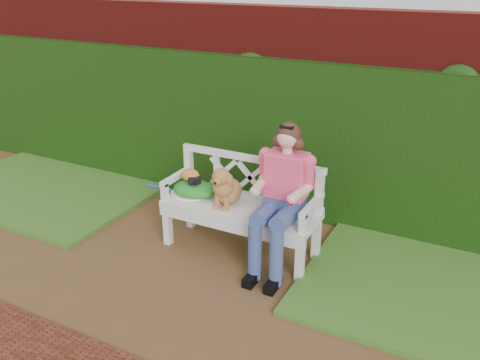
% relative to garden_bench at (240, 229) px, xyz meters
% --- Properties ---
extents(ground, '(60.00, 60.00, 0.00)m').
position_rel_garden_bench_xyz_m(ground, '(-0.40, -0.68, -0.24)').
color(ground, brown).
extents(brick_wall, '(10.00, 0.30, 2.20)m').
position_rel_garden_bench_xyz_m(brick_wall, '(-0.40, 1.22, 0.86)').
color(brick_wall, maroon).
rests_on(brick_wall, ground).
extents(ivy_hedge, '(10.00, 0.18, 1.70)m').
position_rel_garden_bench_xyz_m(ivy_hedge, '(-0.40, 1.00, 0.61)').
color(ivy_hedge, '#22500E').
rests_on(ivy_hedge, ground).
extents(grass_left, '(2.60, 2.00, 0.05)m').
position_rel_garden_bench_xyz_m(grass_left, '(-2.80, 0.22, -0.21)').
color(grass_left, '#335D21').
rests_on(grass_left, ground).
extents(grass_right, '(2.60, 2.00, 0.05)m').
position_rel_garden_bench_xyz_m(grass_right, '(2.00, 0.22, -0.21)').
color(grass_right, '#335D21').
rests_on(grass_right, ground).
extents(garden_bench, '(1.59, 0.61, 0.48)m').
position_rel_garden_bench_xyz_m(garden_bench, '(0.00, 0.00, 0.00)').
color(garden_bench, white).
rests_on(garden_bench, ground).
extents(seated_woman, '(0.70, 0.84, 1.30)m').
position_rel_garden_bench_xyz_m(seated_woman, '(0.45, -0.02, 0.41)').
color(seated_woman, '#F9556F').
rests_on(seated_woman, ground).
extents(dog, '(0.31, 0.39, 0.41)m').
position_rel_garden_bench_xyz_m(dog, '(-0.13, -0.02, 0.44)').
color(dog, '#B27234').
rests_on(dog, garden_bench).
extents(tennis_racket, '(0.75, 0.45, 0.03)m').
position_rel_garden_bench_xyz_m(tennis_racket, '(-0.60, -0.02, 0.26)').
color(tennis_racket, white).
rests_on(tennis_racket, garden_bench).
extents(green_bag, '(0.54, 0.48, 0.15)m').
position_rel_garden_bench_xyz_m(green_bag, '(-0.51, 0.01, 0.31)').
color(green_bag, '#246D1A').
rests_on(green_bag, garden_bench).
extents(camera_item, '(0.11, 0.09, 0.07)m').
position_rel_garden_bench_xyz_m(camera_item, '(-0.48, -0.02, 0.42)').
color(camera_item, black).
rests_on(camera_item, green_bag).
extents(baseball_glove, '(0.19, 0.14, 0.12)m').
position_rel_garden_bench_xyz_m(baseball_glove, '(-0.56, 0.01, 0.45)').
color(baseball_glove, orange).
rests_on(baseball_glove, green_bag).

